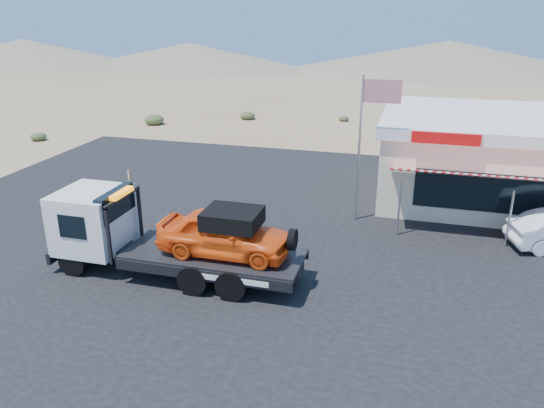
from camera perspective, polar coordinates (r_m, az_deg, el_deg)
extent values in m
plane|color=#8B6E4F|center=(19.84, -6.40, -5.05)|extent=(120.00, 120.00, 0.00)
cube|color=black|center=(21.87, 1.38, -2.36)|extent=(32.00, 24.00, 0.02)
cylinder|color=black|center=(19.03, -20.61, -5.81)|extent=(0.97, 0.29, 0.97)
cylinder|color=black|center=(20.47, -17.51, -3.54)|extent=(0.97, 0.29, 0.97)
cylinder|color=black|center=(16.97, -8.36, -7.93)|extent=(0.97, 0.54, 0.97)
cylinder|color=black|center=(18.56, -5.97, -5.18)|extent=(0.97, 0.54, 0.97)
cylinder|color=black|center=(16.54, -4.29, -8.55)|extent=(0.97, 0.54, 0.97)
cylinder|color=black|center=(18.17, -2.23, -5.67)|extent=(0.97, 0.54, 0.97)
cube|color=black|center=(17.98, -9.44, -5.74)|extent=(7.99, 0.97, 0.29)
cube|color=white|center=(19.13, -18.68, -1.59)|extent=(2.14, 2.29, 2.05)
cube|color=black|center=(18.40, -16.52, 0.06)|extent=(0.34, 1.95, 0.88)
cube|color=black|center=(18.52, -15.52, -2.14)|extent=(0.10, 2.14, 1.95)
cube|color=orange|center=(18.13, -15.86, 1.13)|extent=(0.24, 1.17, 0.15)
cube|color=black|center=(17.47, -6.28, -5.42)|extent=(5.84, 2.24, 0.15)
imported|color=#FF5412|center=(17.00, -5.16, -3.15)|extent=(4.29, 1.73, 1.46)
cube|color=black|center=(16.69, -4.28, -1.52)|extent=(1.75, 1.46, 0.54)
cube|color=beige|center=(26.68, 22.82, 4.17)|extent=(10.00, 8.00, 3.40)
cube|color=white|center=(26.24, 23.41, 8.25)|extent=(10.40, 8.40, 0.50)
cube|color=red|center=(21.85, 18.18, 6.70)|extent=(2.60, 0.12, 0.45)
cube|color=black|center=(22.92, 23.79, 0.96)|extent=(7.00, 0.06, 1.60)
cube|color=red|center=(21.81, 24.43, 2.55)|extent=(9.00, 1.73, 0.61)
cylinder|color=#99999E|center=(21.18, 13.50, -0.50)|extent=(0.08, 0.08, 2.20)
cylinder|color=#99999E|center=(21.49, 24.18, -1.50)|extent=(0.08, 0.08, 2.20)
cylinder|color=#99999E|center=(21.85, 9.34, 5.70)|extent=(0.10, 0.10, 6.00)
cube|color=#B20C14|center=(21.31, 11.76, 11.76)|extent=(1.50, 0.02, 0.90)
ellipsoid|color=#3B4927|center=(39.09, -23.84, 6.69)|extent=(1.04, 1.04, 0.56)
ellipsoid|color=#3B4927|center=(41.69, -12.57, 8.90)|extent=(1.45, 1.45, 0.78)
ellipsoid|color=#3B4927|center=(42.68, -2.65, 9.54)|extent=(1.20, 1.20, 0.65)
ellipsoid|color=#3B4927|center=(42.30, 7.73, 9.13)|extent=(0.81, 0.81, 0.44)
cone|color=#726B59|center=(78.60, -8.83, 15.50)|extent=(36.00, 36.00, 3.50)
cone|color=#726B59|center=(74.87, 18.45, 14.74)|extent=(44.00, 44.00, 4.20)
cone|color=#726B59|center=(89.29, -24.99, 14.58)|extent=(40.00, 40.00, 3.80)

